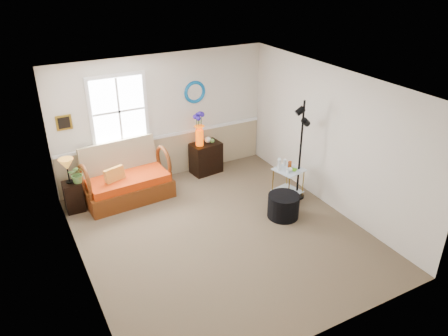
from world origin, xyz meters
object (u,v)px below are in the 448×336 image
cabinet (206,158)px  side_table (288,183)px  loveseat (126,174)px  lamp_stand (74,197)px  floor_lamp (300,151)px  ottoman (283,206)px

cabinet → side_table: 1.96m
loveseat → lamp_stand: 1.04m
cabinet → side_table: (0.91, -1.74, -0.03)m
loveseat → side_table: bearing=-31.7°
cabinet → floor_lamp: bearing=-65.7°
cabinet → side_table: cabinet is taller
cabinet → ottoman: bearing=-85.7°
cabinet → lamp_stand: bearing=178.2°
loveseat → side_table: loveseat is taller
lamp_stand → loveseat: bearing=-1.7°
loveseat → cabinet: (1.83, 0.28, -0.19)m
loveseat → floor_lamp: floor_lamp is taller
floor_lamp → ottoman: 1.10m
lamp_stand → ottoman: 3.85m
lamp_stand → floor_lamp: bearing=-21.7°
lamp_stand → cabinet: bearing=5.0°
ottoman → lamp_stand: bearing=148.4°
loveseat → ottoman: size_ratio=2.86×
cabinet → side_table: size_ratio=1.10×
lamp_stand → side_table: size_ratio=0.93×
lamp_stand → cabinet: 2.85m
loveseat → floor_lamp: size_ratio=0.82×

